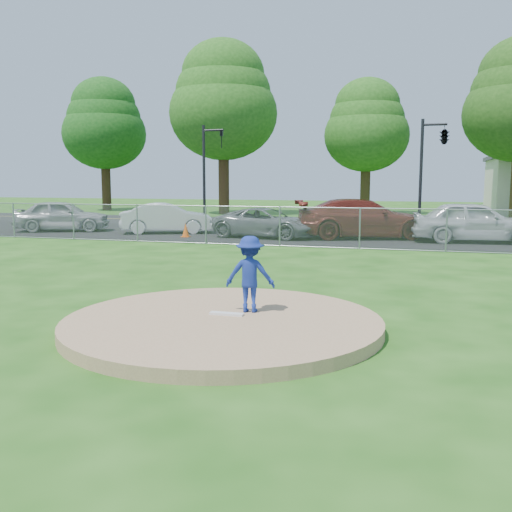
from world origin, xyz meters
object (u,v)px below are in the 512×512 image
(tree_far_left, at_px, (104,123))
(tree_center, at_px, (367,125))
(traffic_signal_left, at_px, (208,165))
(traffic_cone, at_px, (186,230))
(parked_car_pearl, at_px, (475,222))
(parked_car_darkred, at_px, (364,219))
(parked_car_white, at_px, (167,218))
(pitcher, at_px, (250,274))
(parked_car_silver, at_px, (62,215))
(parked_car_gray, at_px, (266,223))
(tree_left, at_px, (223,100))
(traffic_signal_center, at_px, (442,138))

(tree_far_left, bearing_deg, tree_center, 2.73)
(traffic_signal_left, height_order, traffic_cone, traffic_signal_left)
(tree_far_left, relative_size, tree_center, 1.09)
(tree_far_left, height_order, traffic_cone, tree_far_left)
(parked_car_pearl, bearing_deg, parked_car_darkred, 79.35)
(parked_car_white, distance_m, parked_car_pearl, 13.61)
(pitcher, relative_size, traffic_cone, 2.18)
(parked_car_silver, bearing_deg, parked_car_gray, -112.74)
(parked_car_silver, height_order, parked_car_white, parked_car_silver)
(traffic_signal_left, height_order, parked_car_silver, traffic_signal_left)
(tree_far_left, relative_size, tree_left, 0.86)
(pitcher, xyz_separation_m, parked_car_gray, (-3.69, 14.52, -0.22))
(traffic_cone, relative_size, parked_car_white, 0.14)
(parked_car_pearl, bearing_deg, traffic_signal_left, 59.59)
(parked_car_gray, bearing_deg, tree_center, 1.42)
(pitcher, height_order, parked_car_white, pitcher)
(tree_far_left, xyz_separation_m, parked_car_white, (13.58, -17.29, -6.34))
(traffic_signal_center, height_order, parked_car_white, traffic_signal_center)
(tree_center, bearing_deg, parked_car_gray, -97.17)
(traffic_cone, bearing_deg, tree_far_left, 128.97)
(tree_left, bearing_deg, traffic_signal_left, -76.04)
(traffic_signal_left, distance_m, parked_car_silver, 8.83)
(pitcher, distance_m, traffic_cone, 15.46)
(traffic_cone, height_order, parked_car_white, parked_car_white)
(tree_left, height_order, parked_car_silver, tree_left)
(parked_car_silver, bearing_deg, parked_car_white, -106.96)
(tree_center, distance_m, parked_car_white, 20.56)
(parked_car_white, bearing_deg, parked_car_gray, -119.56)
(traffic_signal_left, bearing_deg, tree_far_left, 140.27)
(tree_far_left, xyz_separation_m, pitcher, (22.31, -32.43, -6.19))
(traffic_cone, xyz_separation_m, parked_car_silver, (-6.97, 0.97, 0.46))
(tree_center, bearing_deg, pitcher, -87.76)
(parked_car_pearl, bearing_deg, parked_car_gray, 87.48)
(traffic_cone, relative_size, parked_car_silver, 0.14)
(tree_left, height_order, parked_car_darkred, tree_left)
(traffic_signal_center, distance_m, parked_car_gray, 10.83)
(tree_far_left, xyz_separation_m, parked_car_silver, (8.18, -17.76, -6.28))
(pitcher, xyz_separation_m, parked_car_white, (-8.73, 15.14, -0.16))
(traffic_cone, xyz_separation_m, parked_car_white, (-1.57, 1.44, 0.40))
(traffic_signal_center, height_order, parked_car_pearl, traffic_signal_center)
(traffic_signal_left, bearing_deg, parked_car_darkred, -32.49)
(tree_center, distance_m, parked_car_gray, 19.92)
(tree_left, distance_m, parked_car_gray, 19.20)
(tree_left, distance_m, tree_center, 10.59)
(parked_car_pearl, bearing_deg, tree_far_left, 51.69)
(tree_left, relative_size, parked_car_silver, 2.78)
(parked_car_white, bearing_deg, traffic_signal_left, -19.44)
(traffic_signal_center, bearing_deg, parked_car_white, -153.08)
(pitcher, bearing_deg, parked_car_white, -67.52)
(tree_far_left, distance_m, pitcher, 39.85)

